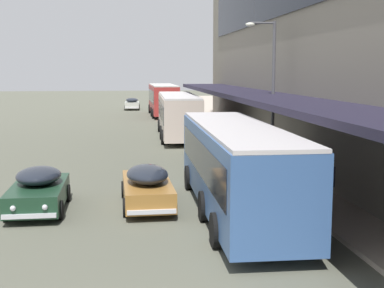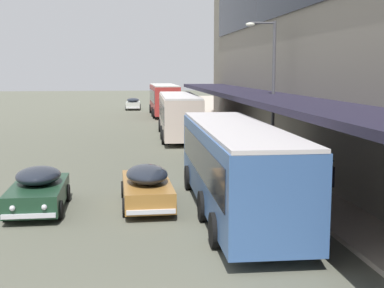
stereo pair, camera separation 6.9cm
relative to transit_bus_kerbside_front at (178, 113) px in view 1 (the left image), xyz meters
The scene contains 9 objects.
transit_bus_kerbside_front is the anchor object (origin of this frame).
transit_bus_kerbside_rear 19.08m from the transit_bus_kerbside_front, 89.09° to the left, with size 2.83×10.72×3.36m.
transit_bus_kerbside_far 21.01m from the transit_bus_kerbside_front, 90.37° to the right, with size 2.90×11.51×3.08m.
sedan_lead_near 20.98m from the transit_bus_kerbside_front, 109.50° to the right, with size 1.94×4.32×1.52m.
sedan_oncoming_front 9.05m from the transit_bus_kerbside_front, 85.70° to the left, with size 1.90×4.47×1.56m.
sedan_second_near 19.92m from the transit_bus_kerbside_front, 99.11° to the right, with size 1.90×4.75×1.54m.
sedan_lead_mid 28.69m from the transit_bus_kerbside_front, 95.80° to the left, with size 1.98×4.40×1.48m.
pedestrian_at_kerb 21.85m from the transit_bus_kerbside_front, 82.15° to the right, with size 0.33×0.62×1.86m.
street_lamp 13.96m from the transit_bus_kerbside_front, 76.81° to the right, with size 1.50×0.28×7.12m.
Camera 1 is at (-0.16, -8.65, 4.95)m, focal length 50.00 mm.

